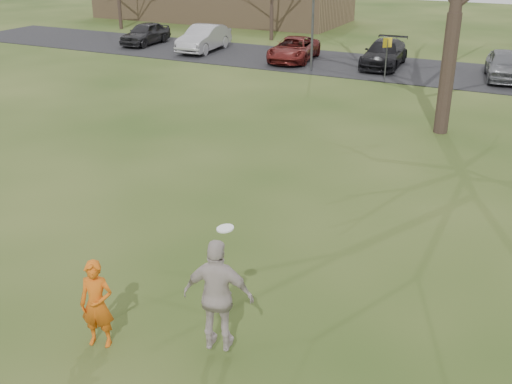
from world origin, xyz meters
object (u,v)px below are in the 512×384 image
player_defender (97,304)px  car_4 (505,65)px  car_3 (384,54)px  catching_play (218,296)px  car_0 (145,33)px  car_1 (204,38)px  car_2 (294,49)px

player_defender → car_4: size_ratio=0.40×
car_3 → catching_play: catching_play is taller
player_defender → car_4: (4.07, 25.02, -0.08)m
catching_play → car_4: bearing=85.3°
car_4 → car_0: bearing=168.9°
car_1 → car_2: size_ratio=1.00×
car_0 → car_3: (15.37, 0.03, -0.00)m
car_0 → catching_play: 31.51m
player_defender → car_0: 30.76m
car_0 → car_1: 4.53m
car_1 → player_defender: bearing=-67.1°
player_defender → car_0: size_ratio=0.41×
car_0 → car_2: bearing=-5.7°
car_0 → car_1: bearing=-6.5°
player_defender → car_1: (-12.83, 25.05, -0.03)m
car_1 → car_4: (16.90, -0.03, -0.05)m
car_0 → catching_play: (19.42, -24.81, 0.52)m
car_0 → player_defender: bearing=-57.7°
car_3 → player_defender: bearing=-89.2°
car_0 → car_2: size_ratio=0.87×
car_4 → catching_play: bearing=-104.7°
car_0 → car_2: (10.47, -0.68, -0.05)m
car_4 → catching_play: (-1.99, -24.43, 0.50)m
player_defender → car_3: size_ratio=0.35×
car_4 → player_defender: bearing=-109.3°
car_0 → car_3: car_0 is taller
car_1 → car_4: size_ratio=1.11×
car_3 → car_4: 6.05m
catching_play → car_2: bearing=110.3°
car_1 → car_2: car_1 is taller
car_0 → car_4: 21.42m
player_defender → car_3: player_defender is taller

